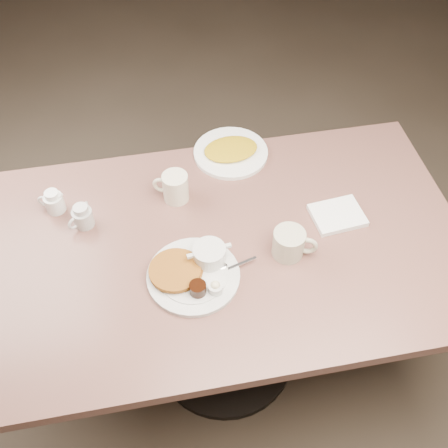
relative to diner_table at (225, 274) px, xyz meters
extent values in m
cube|color=#4C3F33|center=(0.00, 0.00, -0.59)|extent=(7.00, 8.00, 0.02)
cube|color=#84564C|center=(0.00, 0.00, 0.15)|extent=(1.50, 0.90, 0.04)
cylinder|color=black|center=(0.00, 0.00, -0.21)|extent=(0.14, 0.14, 0.69)
cylinder|color=black|center=(0.00, 0.00, -0.57)|extent=(0.56, 0.56, 0.03)
cylinder|color=silver|center=(-0.11, -0.11, 0.18)|extent=(0.31, 0.31, 0.01)
cylinder|color=silver|center=(-0.11, -0.11, 0.19)|extent=(0.23, 0.23, 0.00)
cylinder|color=#935517|center=(-0.16, -0.09, 0.19)|extent=(0.18, 0.18, 0.01)
cylinder|color=#935517|center=(-0.17, -0.09, 0.20)|extent=(0.17, 0.17, 0.01)
cylinder|color=silver|center=(-0.06, -0.06, 0.21)|extent=(0.11, 0.11, 0.05)
cube|color=silver|center=(-0.12, -0.07, 0.23)|extent=(0.02, 0.01, 0.01)
cube|color=silver|center=(0.00, -0.06, 0.23)|extent=(0.02, 0.01, 0.01)
ellipsoid|color=silver|center=(-0.07, -0.06, 0.22)|extent=(0.05, 0.05, 0.03)
ellipsoid|color=silver|center=(-0.05, -0.07, 0.22)|extent=(0.04, 0.04, 0.02)
cylinder|color=black|center=(-0.11, -0.17, 0.20)|extent=(0.06, 0.06, 0.04)
cylinder|color=silver|center=(-0.06, -0.17, 0.20)|extent=(0.05, 0.05, 0.03)
ellipsoid|color=beige|center=(-0.06, -0.17, 0.21)|extent=(0.03, 0.03, 0.02)
cube|color=silver|center=(0.03, -0.10, 0.19)|extent=(0.11, 0.04, 0.00)
ellipsoid|color=silver|center=(-0.03, -0.10, 0.19)|extent=(0.04, 0.03, 0.01)
cylinder|color=beige|center=(0.18, -0.07, 0.21)|extent=(0.12, 0.12, 0.09)
cylinder|color=black|center=(0.18, -0.07, 0.25)|extent=(0.10, 0.10, 0.01)
torus|color=beige|center=(0.23, -0.09, 0.21)|extent=(0.07, 0.04, 0.07)
cube|color=white|center=(0.37, 0.04, 0.18)|extent=(0.17, 0.14, 0.02)
cylinder|color=white|center=(-0.12, 0.22, 0.22)|extent=(0.11, 0.11, 0.10)
torus|color=white|center=(-0.17, 0.23, 0.22)|extent=(0.06, 0.03, 0.06)
cylinder|color=#BAB9B6|center=(-0.42, 0.16, 0.20)|extent=(0.08, 0.08, 0.06)
cylinder|color=#BAB9B6|center=(-0.42, 0.16, 0.24)|extent=(0.06, 0.06, 0.02)
cone|color=#BAB9B6|center=(-0.40, 0.17, 0.24)|extent=(0.03, 0.03, 0.02)
torus|color=#BAB9B6|center=(-0.45, 0.14, 0.20)|extent=(0.04, 0.04, 0.05)
cylinder|color=white|center=(-0.51, 0.24, 0.20)|extent=(0.07, 0.07, 0.06)
cylinder|color=white|center=(-0.51, 0.24, 0.24)|extent=(0.05, 0.05, 0.02)
cone|color=white|center=(-0.49, 0.23, 0.24)|extent=(0.02, 0.02, 0.02)
torus|color=white|center=(-0.54, 0.25, 0.20)|extent=(0.04, 0.02, 0.04)
cylinder|color=white|center=(0.09, 0.39, 0.18)|extent=(0.29, 0.29, 0.01)
ellipsoid|color=gold|center=(0.09, 0.39, 0.19)|extent=(0.20, 0.15, 0.02)
camera|label=1|loc=(-0.19, -0.99, 1.48)|focal=43.14mm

